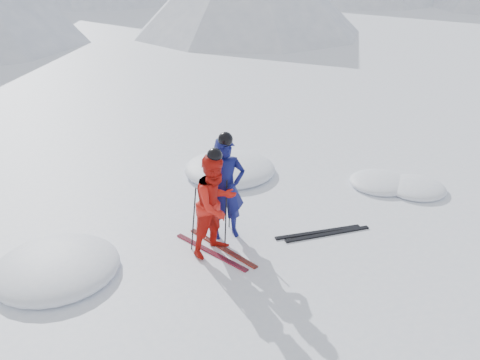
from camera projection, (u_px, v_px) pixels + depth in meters
ground at (326, 219)px, 10.01m from camera, size 160.00×160.00×0.00m
skier_blue at (226, 189)px, 9.05m from camera, size 0.80×0.64×1.92m
skier_red at (216, 205)px, 8.58m from camera, size 1.01×0.86×1.83m
pole_blue_left at (208, 206)px, 9.14m from camera, size 0.13×0.09×1.27m
pole_blue_right at (230, 196)px, 9.50m from camera, size 0.13×0.08×1.27m
pole_red_left at (194, 219)px, 8.75m from camera, size 0.12×0.10×1.22m
pole_red_right at (226, 212)px, 8.98m from camera, size 0.12×0.09×1.22m
ski_worn_left at (211, 252)px, 8.90m from camera, size 0.48×1.67×0.03m
ski_worn_right at (222, 248)px, 9.02m from camera, size 0.37×1.69×0.03m
ski_loose_a at (318, 232)px, 9.51m from camera, size 1.64×0.62×0.03m
ski_loose_b at (328, 234)px, 9.45m from camera, size 1.66×0.57×0.03m
snow_lumps at (213, 206)px, 10.49m from camera, size 9.12×4.80×0.47m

